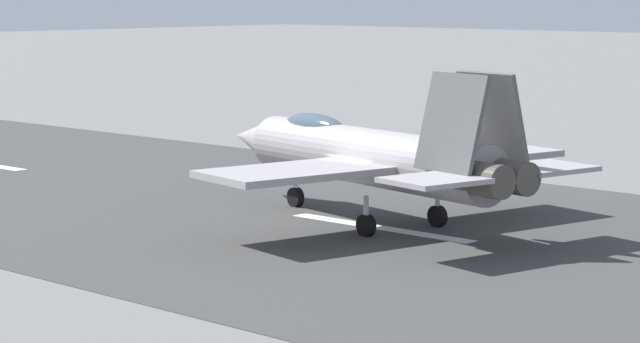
# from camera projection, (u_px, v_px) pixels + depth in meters

# --- Properties ---
(ground_plane) EXTENTS (400.00, 400.00, 0.00)m
(ground_plane) POSITION_uv_depth(u_px,v_px,m) (359.00, 225.00, 46.92)
(ground_plane) COLOR slate
(runway_strip) EXTENTS (240.00, 26.00, 0.02)m
(runway_strip) POSITION_uv_depth(u_px,v_px,m) (360.00, 225.00, 46.90)
(runway_strip) COLOR #3C3C3B
(runway_strip) RESTS_ON ground
(fighter_jet) EXTENTS (16.86, 14.43, 5.69)m
(fighter_jet) POSITION_uv_depth(u_px,v_px,m) (369.00, 155.00, 46.77)
(fighter_jet) COLOR #9C9699
(fighter_jet) RESTS_ON ground
(crew_person) EXTENTS (0.36, 0.69, 1.60)m
(crew_person) POSITION_uv_depth(u_px,v_px,m) (295.00, 153.00, 61.26)
(crew_person) COLOR #1E2338
(crew_person) RESTS_ON ground
(marker_cone_mid) EXTENTS (0.44, 0.44, 0.55)m
(marker_cone_mid) POSITION_uv_depth(u_px,v_px,m) (487.00, 176.00, 57.18)
(marker_cone_mid) COLOR orange
(marker_cone_mid) RESTS_ON ground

